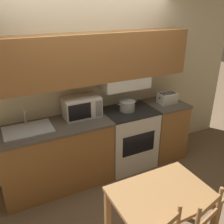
{
  "coord_description": "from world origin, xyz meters",
  "views": [
    {
      "loc": [
        -1.29,
        -3.24,
        2.41
      ],
      "look_at": [
        0.05,
        -0.56,
        1.09
      ],
      "focal_mm": 40.0,
      "sensor_mm": 36.0,
      "label": 1
    }
  ],
  "objects_px": {
    "cooking_pot": "(127,105)",
    "microwave": "(82,107)",
    "dining_table": "(161,202)",
    "stove_range": "(128,138)",
    "sink_basin": "(28,130)",
    "toaster": "(167,98)"
  },
  "relations": [
    {
      "from": "cooking_pot",
      "to": "microwave",
      "type": "distance_m",
      "value": 0.68
    },
    {
      "from": "microwave",
      "to": "dining_table",
      "type": "xyz_separation_m",
      "value": [
        0.22,
        -1.58,
        -0.47
      ]
    },
    {
      "from": "stove_range",
      "to": "sink_basin",
      "type": "xyz_separation_m",
      "value": [
        -1.46,
        -0.0,
        0.48
      ]
    },
    {
      "from": "sink_basin",
      "to": "stove_range",
      "type": "bearing_deg",
      "value": 0.01
    },
    {
      "from": "stove_range",
      "to": "sink_basin",
      "type": "relative_size",
      "value": 1.57
    },
    {
      "from": "cooking_pot",
      "to": "sink_basin",
      "type": "relative_size",
      "value": 0.53
    },
    {
      "from": "microwave",
      "to": "toaster",
      "type": "distance_m",
      "value": 1.39
    },
    {
      "from": "sink_basin",
      "to": "microwave",
      "type": "bearing_deg",
      "value": 8.45
    },
    {
      "from": "toaster",
      "to": "cooking_pot",
      "type": "bearing_deg",
      "value": 178.16
    },
    {
      "from": "toaster",
      "to": "sink_basin",
      "type": "relative_size",
      "value": 0.49
    },
    {
      "from": "toaster",
      "to": "sink_basin",
      "type": "distance_m",
      "value": 2.14
    },
    {
      "from": "dining_table",
      "to": "microwave",
      "type": "bearing_deg",
      "value": 97.98
    },
    {
      "from": "sink_basin",
      "to": "dining_table",
      "type": "relative_size",
      "value": 0.62
    },
    {
      "from": "microwave",
      "to": "cooking_pot",
      "type": "bearing_deg",
      "value": -8.95
    },
    {
      "from": "cooking_pot",
      "to": "microwave",
      "type": "xyz_separation_m",
      "value": [
        -0.67,
        0.11,
        0.06
      ]
    },
    {
      "from": "sink_basin",
      "to": "dining_table",
      "type": "distance_m",
      "value": 1.79
    },
    {
      "from": "cooking_pot",
      "to": "sink_basin",
      "type": "xyz_separation_m",
      "value": [
        -1.43,
        -0.01,
        -0.07
      ]
    },
    {
      "from": "microwave",
      "to": "dining_table",
      "type": "relative_size",
      "value": 0.53
    },
    {
      "from": "microwave",
      "to": "sink_basin",
      "type": "xyz_separation_m",
      "value": [
        -0.76,
        -0.11,
        -0.13
      ]
    },
    {
      "from": "microwave",
      "to": "toaster",
      "type": "height_order",
      "value": "microwave"
    },
    {
      "from": "stove_range",
      "to": "dining_table",
      "type": "height_order",
      "value": "stove_range"
    },
    {
      "from": "toaster",
      "to": "dining_table",
      "type": "bearing_deg",
      "value": -128.78
    }
  ]
}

